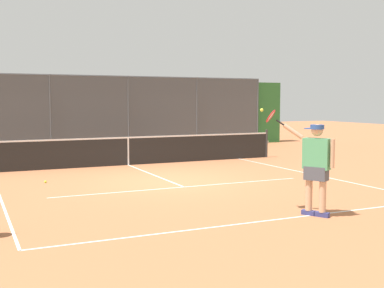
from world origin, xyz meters
The scene contains 6 objects.
ground_plane centered at (0.00, 0.00, 0.00)m, with size 60.00×60.00×0.00m, color #B76B42.
court_line_markings centered at (0.00, 1.37, 0.00)m, with size 8.71×8.57×0.01m.
fence_backdrop centered at (0.00, -9.71, 1.54)m, with size 20.05×1.37×3.28m.
tennis_net centered at (0.00, -3.73, 0.49)m, with size 11.19×0.09×1.07m.
tennis_player centered at (-0.99, 4.86, 1.03)m, with size 0.96×1.17×2.04m.
tennis_ball_mid_court centered at (3.10, -1.14, 0.03)m, with size 0.07×0.07×0.07m, color #CCDB33.
Camera 1 is at (4.99, 12.26, 2.19)m, focal length 46.14 mm.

